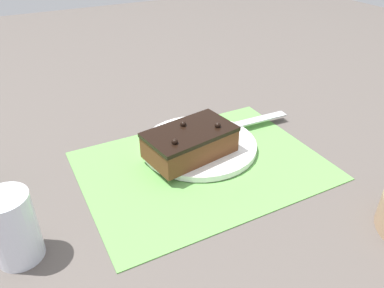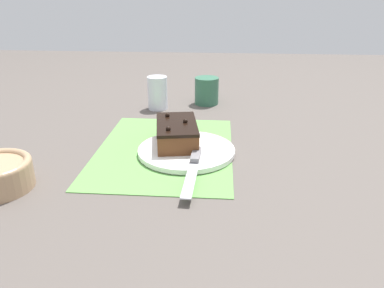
{
  "view_description": "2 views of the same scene",
  "coord_description": "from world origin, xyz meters",
  "px_view_note": "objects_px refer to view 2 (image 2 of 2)",
  "views": [
    {
      "loc": [
        0.3,
        0.52,
        0.43
      ],
      "look_at": [
        0.01,
        -0.03,
        0.04
      ],
      "focal_mm": 35.0,
      "sensor_mm": 36.0,
      "label": 1
    },
    {
      "loc": [
        -0.87,
        -0.14,
        0.39
      ],
      "look_at": [
        -0.02,
        -0.07,
        0.03
      ],
      "focal_mm": 35.0,
      "sensor_mm": 36.0,
      "label": 2
    }
  ],
  "objects_px": {
    "cake_plate": "(186,151)",
    "serving_knife": "(194,163)",
    "chocolate_cake": "(177,133)",
    "coffee_mug": "(207,91)",
    "drinking_glass": "(158,93)"
  },
  "relations": [
    {
      "from": "cake_plate",
      "to": "serving_knife",
      "type": "height_order",
      "value": "serving_knife"
    },
    {
      "from": "cake_plate",
      "to": "chocolate_cake",
      "type": "bearing_deg",
      "value": 38.16
    },
    {
      "from": "coffee_mug",
      "to": "drinking_glass",
      "type": "bearing_deg",
      "value": 114.32
    },
    {
      "from": "serving_knife",
      "to": "drinking_glass",
      "type": "relative_size",
      "value": 2.03
    },
    {
      "from": "serving_knife",
      "to": "drinking_glass",
      "type": "height_order",
      "value": "drinking_glass"
    },
    {
      "from": "serving_knife",
      "to": "coffee_mug",
      "type": "xyz_separation_m",
      "value": [
        0.53,
        -0.01,
        0.03
      ]
    },
    {
      "from": "chocolate_cake",
      "to": "cake_plate",
      "type": "bearing_deg",
      "value": -141.84
    },
    {
      "from": "chocolate_cake",
      "to": "drinking_glass",
      "type": "xyz_separation_m",
      "value": [
        0.33,
        0.1,
        0.01
      ]
    },
    {
      "from": "chocolate_cake",
      "to": "serving_knife",
      "type": "bearing_deg",
      "value": -157.03
    },
    {
      "from": "drinking_glass",
      "to": "coffee_mug",
      "type": "distance_m",
      "value": 0.18
    },
    {
      "from": "coffee_mug",
      "to": "serving_knife",
      "type": "bearing_deg",
      "value": 179.38
    },
    {
      "from": "cake_plate",
      "to": "coffee_mug",
      "type": "distance_m",
      "value": 0.44
    },
    {
      "from": "serving_knife",
      "to": "coffee_mug",
      "type": "height_order",
      "value": "coffee_mug"
    },
    {
      "from": "cake_plate",
      "to": "chocolate_cake",
      "type": "xyz_separation_m",
      "value": [
        0.04,
        0.03,
        0.03
      ]
    },
    {
      "from": "cake_plate",
      "to": "drinking_glass",
      "type": "distance_m",
      "value": 0.39
    }
  ]
}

